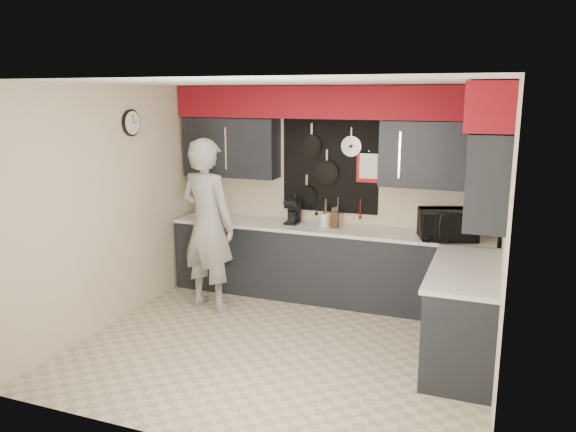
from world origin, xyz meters
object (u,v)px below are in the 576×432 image
at_px(utensil_crock, 325,220).
at_px(person, 208,225).
at_px(knife_block, 335,220).
at_px(coffee_maker, 293,211).
at_px(microwave, 447,225).

relative_size(utensil_crock, person, 0.07).
xyz_separation_m(knife_block, coffee_maker, (-0.55, 0.04, 0.06)).
bearing_deg(knife_block, person, -158.14).
bearing_deg(microwave, knife_block, 157.79).
bearing_deg(coffee_maker, person, -136.69).
relative_size(knife_block, person, 0.10).
height_order(knife_block, person, person).
relative_size(knife_block, utensil_crock, 1.32).
relative_size(utensil_crock, coffee_maker, 0.50).
bearing_deg(utensil_crock, knife_block, -24.94).
bearing_deg(microwave, person, 175.37).
bearing_deg(coffee_maker, utensil_crock, 1.54).
xyz_separation_m(microwave, utensil_crock, (-1.46, 0.16, -0.09)).
bearing_deg(coffee_maker, knife_block, -6.39).
height_order(microwave, person, person).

